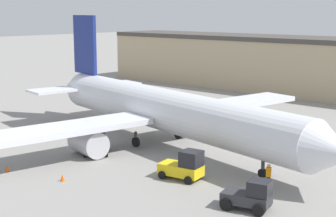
{
  "coord_description": "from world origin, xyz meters",
  "views": [
    {
      "loc": [
        31.64,
        -34.64,
        12.54
      ],
      "look_at": [
        0.0,
        0.0,
        3.59
      ],
      "focal_mm": 55.0,
      "sensor_mm": 36.0,
      "label": 1
    }
  ],
  "objects_px": {
    "pushback_tug": "(250,196)",
    "safety_cone_near": "(7,168)",
    "belt_loader_truck": "(97,143)",
    "safety_cone_far": "(63,178)",
    "airplane": "(161,110)",
    "baggage_tug": "(184,166)",
    "ground_crew_worker": "(268,175)"
  },
  "relations": [
    {
      "from": "pushback_tug",
      "to": "airplane",
      "type": "bearing_deg",
      "value": 136.85
    },
    {
      "from": "baggage_tug",
      "to": "pushback_tug",
      "type": "bearing_deg",
      "value": -23.83
    },
    {
      "from": "belt_loader_truck",
      "to": "safety_cone_far",
      "type": "xyz_separation_m",
      "value": [
        3.82,
        -6.48,
        -0.72
      ]
    },
    {
      "from": "pushback_tug",
      "to": "safety_cone_near",
      "type": "xyz_separation_m",
      "value": [
        -18.67,
        -6.22,
        -0.68
      ]
    },
    {
      "from": "baggage_tug",
      "to": "safety_cone_near",
      "type": "distance_m",
      "value": 14.11
    },
    {
      "from": "safety_cone_near",
      "to": "airplane",
      "type": "bearing_deg",
      "value": 77.9
    },
    {
      "from": "pushback_tug",
      "to": "safety_cone_near",
      "type": "bearing_deg",
      "value": -176.58
    },
    {
      "from": "airplane",
      "to": "safety_cone_far",
      "type": "xyz_separation_m",
      "value": [
        2.04,
        -13.01,
        -3.03
      ]
    },
    {
      "from": "ground_crew_worker",
      "to": "baggage_tug",
      "type": "xyz_separation_m",
      "value": [
        -5.68,
        -2.65,
        0.09
      ]
    },
    {
      "from": "ground_crew_worker",
      "to": "pushback_tug",
      "type": "bearing_deg",
      "value": -101.89
    },
    {
      "from": "airplane",
      "to": "ground_crew_worker",
      "type": "distance_m",
      "value": 14.89
    },
    {
      "from": "pushback_tug",
      "to": "safety_cone_near",
      "type": "height_order",
      "value": "pushback_tug"
    },
    {
      "from": "belt_loader_truck",
      "to": "pushback_tug",
      "type": "distance_m",
      "value": 17.43
    },
    {
      "from": "baggage_tug",
      "to": "belt_loader_truck",
      "type": "bearing_deg",
      "value": 169.96
    },
    {
      "from": "ground_crew_worker",
      "to": "belt_loader_truck",
      "type": "height_order",
      "value": "belt_loader_truck"
    },
    {
      "from": "baggage_tug",
      "to": "ground_crew_worker",
      "type": "bearing_deg",
      "value": 15.14
    },
    {
      "from": "belt_loader_truck",
      "to": "safety_cone_near",
      "type": "xyz_separation_m",
      "value": [
        -1.34,
        -8.02,
        -0.72
      ]
    },
    {
      "from": "safety_cone_far",
      "to": "pushback_tug",
      "type": "bearing_deg",
      "value": 19.12
    },
    {
      "from": "airplane",
      "to": "pushback_tug",
      "type": "xyz_separation_m",
      "value": [
        15.56,
        -8.32,
        -2.35
      ]
    },
    {
      "from": "ground_crew_worker",
      "to": "safety_cone_near",
      "type": "relative_size",
      "value": 3.22
    },
    {
      "from": "pushback_tug",
      "to": "ground_crew_worker",
      "type": "bearing_deg",
      "value": 92.41
    },
    {
      "from": "belt_loader_truck",
      "to": "pushback_tug",
      "type": "bearing_deg",
      "value": 38.63
    },
    {
      "from": "belt_loader_truck",
      "to": "ground_crew_worker",
      "type": "bearing_deg",
      "value": 53.84
    },
    {
      "from": "ground_crew_worker",
      "to": "belt_loader_truck",
      "type": "distance_m",
      "value": 16.17
    },
    {
      "from": "baggage_tug",
      "to": "pushback_tug",
      "type": "relative_size",
      "value": 1.04
    },
    {
      "from": "baggage_tug",
      "to": "belt_loader_truck",
      "type": "relative_size",
      "value": 0.96
    },
    {
      "from": "airplane",
      "to": "safety_cone_near",
      "type": "xyz_separation_m",
      "value": [
        -3.12,
        -14.54,
        -3.03
      ]
    },
    {
      "from": "ground_crew_worker",
      "to": "safety_cone_far",
      "type": "height_order",
      "value": "ground_crew_worker"
    },
    {
      "from": "airplane",
      "to": "pushback_tug",
      "type": "relative_size",
      "value": 11.97
    },
    {
      "from": "safety_cone_near",
      "to": "safety_cone_far",
      "type": "height_order",
      "value": "same"
    },
    {
      "from": "ground_crew_worker",
      "to": "pushback_tug",
      "type": "xyz_separation_m",
      "value": [
        1.38,
        -4.41,
        0.01
      ]
    },
    {
      "from": "ground_crew_worker",
      "to": "pushback_tug",
      "type": "distance_m",
      "value": 4.62
    }
  ]
}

